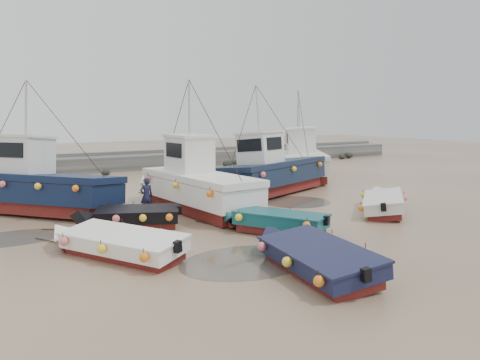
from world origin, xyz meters
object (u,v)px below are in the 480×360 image
object	(u,v)px
cabin_boat_1	(193,183)
dinghy_2	(272,219)
dinghy_4	(129,215)
dinghy_0	(116,240)
cabin_boat_0	(30,185)
cabin_boat_2	(268,172)
person	(147,213)
dinghy_3	(385,200)
cabin_boat_3	(303,160)
dinghy_1	(314,253)

from	to	relation	value
cabin_boat_1	dinghy_2	bearing A→B (deg)	-87.51
dinghy_4	cabin_boat_1	size ratio (longest dim) A/B	0.51
dinghy_0	dinghy_2	world-z (taller)	same
dinghy_0	cabin_boat_0	world-z (taller)	cabin_boat_0
dinghy_0	dinghy_2	xyz separation A→B (m)	(6.18, -0.10, 0.01)
cabin_boat_2	person	xyz separation A→B (m)	(-7.71, -1.30, -1.31)
cabin_boat_1	person	world-z (taller)	cabin_boat_1
dinghy_0	dinghy_2	bearing A→B (deg)	-30.52
dinghy_3	person	size ratio (longest dim) A/B	3.24
dinghy_4	cabin_boat_0	distance (m)	6.14
cabin_boat_1	cabin_boat_2	world-z (taller)	same
dinghy_2	dinghy_3	xyz separation A→B (m)	(6.89, 0.53, -0.01)
dinghy_0	dinghy_4	size ratio (longest dim) A/B	1.17
dinghy_4	cabin_boat_3	size ratio (longest dim) A/B	0.59
dinghy_1	dinghy_2	xyz separation A→B (m)	(1.48, 4.34, 0.01)
dinghy_3	cabin_boat_1	distance (m)	9.24
dinghy_2	cabin_boat_2	size ratio (longest dim) A/B	0.50
cabin_boat_0	cabin_boat_1	bearing A→B (deg)	-67.69
dinghy_2	cabin_boat_3	size ratio (longest dim) A/B	0.60
dinghy_3	person	xyz separation A→B (m)	(-9.96, 5.38, -0.53)
dinghy_0	dinghy_4	bearing A→B (deg)	36.44
cabin_boat_2	person	size ratio (longest dim) A/B	6.35
dinghy_1	dinghy_2	bearing A→B (deg)	78.95
dinghy_2	cabin_boat_2	xyz separation A→B (m)	(4.64, 7.21, 0.76)
person	cabin_boat_2	bearing A→B (deg)	-171.27
dinghy_3	cabin_boat_2	bearing A→B (deg)	155.63
dinghy_0	person	xyz separation A→B (m)	(3.11, 5.81, -0.54)
cabin_boat_1	dinghy_4	bearing A→B (deg)	-160.31
cabin_boat_0	cabin_boat_1	distance (m)	7.63
cabin_boat_1	person	bearing A→B (deg)	161.18
dinghy_0	cabin_boat_2	world-z (taller)	cabin_boat_2
cabin_boat_3	person	size ratio (longest dim) A/B	5.35
dinghy_4	cabin_boat_0	size ratio (longest dim) A/B	0.60
dinghy_2	dinghy_4	bearing A→B (deg)	111.09
cabin_boat_3	dinghy_0	bearing A→B (deg)	-114.53
dinghy_2	dinghy_3	world-z (taller)	same
dinghy_0	dinghy_3	distance (m)	13.08
dinghy_4	person	size ratio (longest dim) A/B	3.14
dinghy_4	dinghy_0	bearing A→B (deg)	179.75
dinghy_2	cabin_boat_2	world-z (taller)	cabin_boat_2
dinghy_0	cabin_boat_1	world-z (taller)	cabin_boat_1
person	cabin_boat_1	bearing A→B (deg)	167.13
cabin_boat_0	person	xyz separation A→B (m)	(4.66, -2.91, -1.32)
dinghy_3	dinghy_0	bearing A→B (deg)	-131.13
person	dinghy_0	bearing A→B (deg)	60.97
dinghy_4	cabin_boat_2	bearing A→B (deg)	-44.91
dinghy_0	dinghy_3	size ratio (longest dim) A/B	1.14
dinghy_0	dinghy_1	xyz separation A→B (m)	(4.71, -4.44, 0.00)
dinghy_3	cabin_boat_1	bearing A→B (deg)	-165.28
cabin_boat_3	person	world-z (taller)	cabin_boat_3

